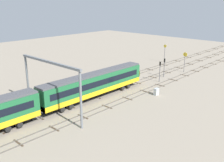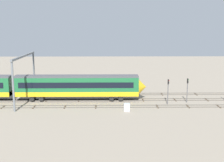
% 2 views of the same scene
% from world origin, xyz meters
% --- Properties ---
extents(ground_plane, '(161.39, 161.39, 0.00)m').
position_xyz_m(ground_plane, '(0.00, 0.00, 0.00)').
color(ground_plane, gray).
extents(track_near_foreground, '(145.39, 2.40, 0.16)m').
position_xyz_m(track_near_foreground, '(0.00, -4.89, 0.07)').
color(track_near_foreground, '#59544C').
rests_on(track_near_foreground, ground).
extents(track_with_train, '(145.39, 2.40, 0.16)m').
position_xyz_m(track_with_train, '(0.00, 0.00, 0.07)').
color(track_with_train, '#59544C').
rests_on(track_with_train, ground).
extents(track_middle, '(145.39, 2.40, 0.16)m').
position_xyz_m(track_middle, '(0.00, 4.89, 0.07)').
color(track_middle, '#59544C').
rests_on(track_middle, ground).
extents(overhead_gantry, '(0.40, 15.33, 8.98)m').
position_xyz_m(overhead_gantry, '(-16.64, -0.38, 6.52)').
color(overhead_gantry, slate).
rests_on(overhead_gantry, ground).
extents(signal_light_trackside_approach, '(0.31, 0.32, 4.65)m').
position_xyz_m(signal_light_trackside_approach, '(14.52, -1.96, 3.04)').
color(signal_light_trackside_approach, '#4C4C51').
rests_on(signal_light_trackside_approach, ground).
extents(signal_light_trackside_departure, '(0.31, 0.32, 4.76)m').
position_xyz_m(signal_light_trackside_departure, '(10.57, -3.28, 3.10)').
color(signal_light_trackside_departure, '#4C4C51').
rests_on(signal_light_trackside_departure, ground).
extents(relay_cabinet, '(1.04, 0.64, 1.41)m').
position_xyz_m(relay_cabinet, '(2.66, -7.77, 0.71)').
color(relay_cabinet, '#B2B7BC').
rests_on(relay_cabinet, ground).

